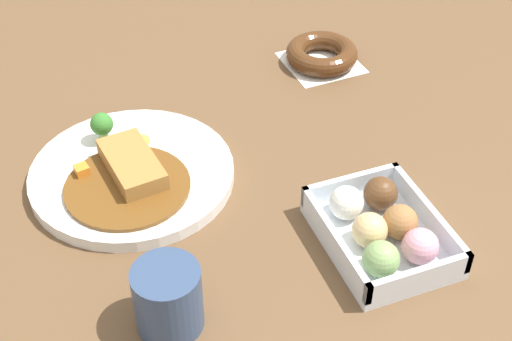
{
  "coord_description": "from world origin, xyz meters",
  "views": [
    {
      "loc": [
        0.73,
        -0.27,
        0.66
      ],
      "look_at": [
        0.04,
        -0.0,
        0.03
      ],
      "focal_mm": 50.69,
      "sensor_mm": 36.0,
      "label": 1
    }
  ],
  "objects_px": {
    "chocolate_ring_donut": "(322,54)",
    "coffee_mug": "(168,299)",
    "donut_box": "(382,230)",
    "curry_plate": "(131,173)"
  },
  "relations": [
    {
      "from": "donut_box",
      "to": "chocolate_ring_donut",
      "type": "bearing_deg",
      "value": 164.87
    },
    {
      "from": "chocolate_ring_donut",
      "to": "curry_plate",
      "type": "bearing_deg",
      "value": -64.01
    },
    {
      "from": "donut_box",
      "to": "chocolate_ring_donut",
      "type": "relative_size",
      "value": 1.45
    },
    {
      "from": "chocolate_ring_donut",
      "to": "coffee_mug",
      "type": "xyz_separation_m",
      "value": [
        0.44,
        -0.39,
        0.02
      ]
    },
    {
      "from": "chocolate_ring_donut",
      "to": "coffee_mug",
      "type": "height_order",
      "value": "coffee_mug"
    },
    {
      "from": "curry_plate",
      "to": "chocolate_ring_donut",
      "type": "height_order",
      "value": "curry_plate"
    },
    {
      "from": "chocolate_ring_donut",
      "to": "coffee_mug",
      "type": "bearing_deg",
      "value": -41.83
    },
    {
      "from": "curry_plate",
      "to": "chocolate_ring_donut",
      "type": "relative_size",
      "value": 2.25
    },
    {
      "from": "curry_plate",
      "to": "chocolate_ring_donut",
      "type": "xyz_separation_m",
      "value": [
        -0.18,
        0.37,
        0.0
      ]
    },
    {
      "from": "curry_plate",
      "to": "donut_box",
      "type": "bearing_deg",
      "value": 48.58
    }
  ]
}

